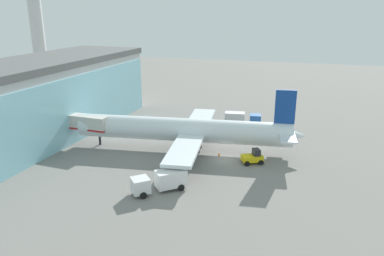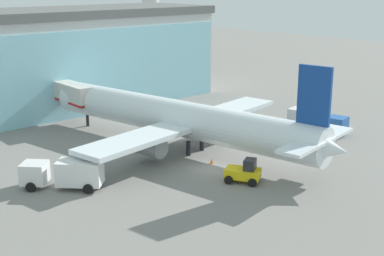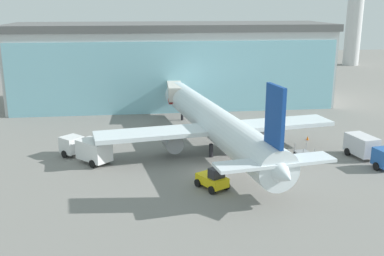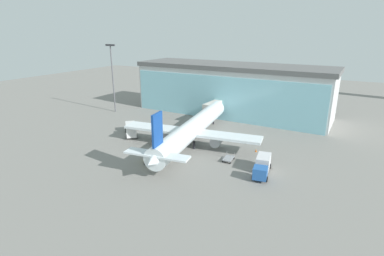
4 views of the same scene
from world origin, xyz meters
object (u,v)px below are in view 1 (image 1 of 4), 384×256
jet_bridge (78,122)px  baggage_cart (224,132)px  control_tower (36,20)px  catering_truck (161,181)px  fuel_truck (241,118)px  safety_cone_wingtip (195,125)px  pushback_tug (253,157)px  safety_cone_nose (219,154)px  airplane (186,130)px

jet_bridge → baggage_cart: bearing=-147.9°
control_tower → catering_truck: 103.95m
control_tower → fuel_truck: bearing=-116.3°
safety_cone_wingtip → baggage_cart: bearing=-115.6°
jet_bridge → catering_truck: (-12.57, -20.50, -2.62)m
pushback_tug → safety_cone_wingtip: (15.74, 14.04, -0.70)m
fuel_truck → safety_cone_wingtip: fuel_truck is taller
jet_bridge → catering_truck: bearing=152.0°
control_tower → catering_truck: bearing=-134.0°
fuel_truck → safety_cone_nose: (-17.85, 0.55, -1.19)m
baggage_cart → pushback_tug: size_ratio=0.78×
safety_cone_nose → safety_cone_wingtip: bearing=30.4°
catering_truck → baggage_cart: 25.51m
catering_truck → airplane: bearing=-126.3°
jet_bridge → baggage_cart: (12.75, -23.45, -3.58)m
pushback_tug → safety_cone_wingtip: size_ratio=6.71×
airplane → control_tower: bearing=-45.0°
jet_bridge → pushback_tug: 30.87m
safety_cone_nose → fuel_truck: bearing=-1.8°
control_tower → airplane: control_tower is taller
safety_cone_nose → safety_cone_wingtip: (14.20, 8.33, 0.00)m
safety_cone_nose → pushback_tug: bearing=-105.0°
jet_bridge → safety_cone_nose: bearing=-172.3°
airplane → pushback_tug: 12.19m
jet_bridge → airplane: (2.80, -19.06, -0.58)m
control_tower → safety_cone_nose: 98.48m
catering_truck → jet_bridge: bearing=-73.2°
safety_cone_wingtip → airplane: bearing=-169.8°
catering_truck → baggage_cart: size_ratio=2.40×
control_tower → airplane: (-55.70, -72.26, -15.93)m
airplane → fuel_truck: bearing=-118.5°
baggage_cart → safety_cone_wingtip: (3.25, 6.78, -0.23)m
catering_truck → safety_cone_nose: size_ratio=12.57×
fuel_truck → control_tower: bearing=145.5°
airplane → safety_cone_nose: airplane is taller
control_tower → baggage_cart: size_ratio=11.45×
jet_bridge → pushback_tug: size_ratio=3.12×
safety_cone_nose → catering_truck: bearing=162.6°
pushback_tug → airplane: bearing=-40.0°
airplane → fuel_truck: airplane is taller
baggage_cart → fuel_truck: bearing=70.0°
baggage_cart → catering_truck: bearing=-99.7°
baggage_cart → safety_cone_wingtip: size_ratio=5.24×
airplane → safety_cone_nose: (-1.00, -5.95, -3.23)m
safety_cone_nose → safety_cone_wingtip: same height
pushback_tug → safety_cone_nose: pushback_tug is taller
jet_bridge → catering_truck: 24.19m
control_tower → catering_truck: (-71.07, -73.70, -17.97)m
jet_bridge → control_tower: 80.55m
jet_bridge → catering_truck: size_ratio=1.67×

